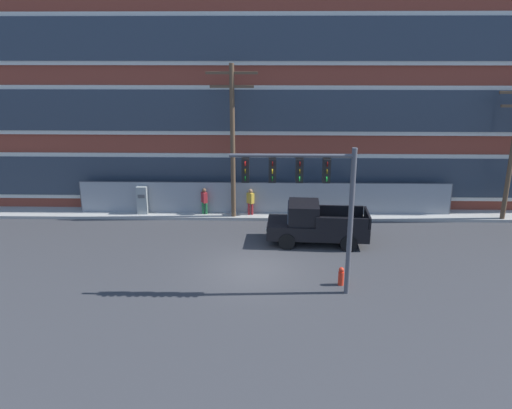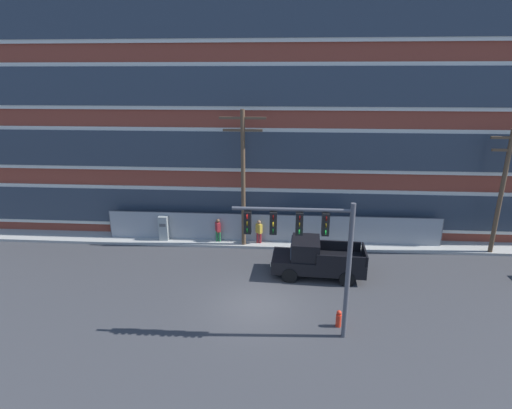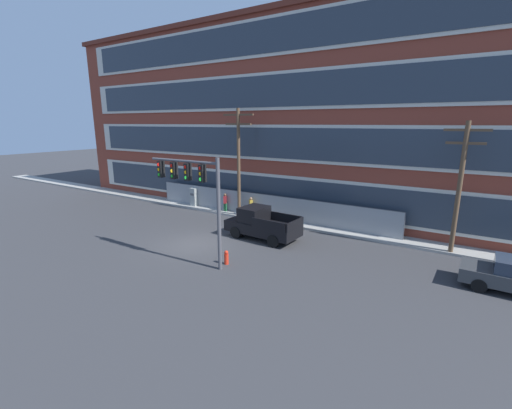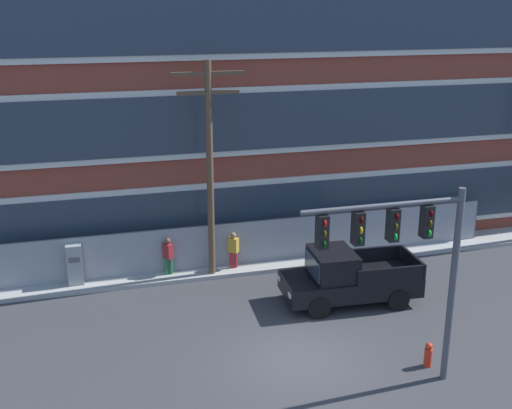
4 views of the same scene
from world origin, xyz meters
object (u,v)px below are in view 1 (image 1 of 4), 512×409
Objects in this scene: traffic_signal_mast at (310,188)px; utility_pole_near_corner at (233,135)px; pedestrian_near_cabinet at (250,201)px; pickup_truck_black at (315,224)px; pedestrian_by_fence at (204,200)px; electrical_cabinet at (143,201)px; fire_hydrant at (341,276)px.

utility_pole_near_corner is (-3.50, 8.96, 0.46)m from traffic_signal_mast.
pickup_truck_black is at bearing -49.16° from pedestrian_near_cabinet.
pedestrian_by_fence is (-2.65, 0.07, 0.00)m from pedestrian_near_cabinet.
electrical_cabinet is at bearing 175.43° from utility_pole_near_corner.
utility_pole_near_corner is 10.59m from fire_hydrant.
electrical_cabinet reaches higher than pedestrian_near_cabinet.
fire_hydrant is (4.00, -8.54, -0.59)m from pedestrian_near_cabinet.
traffic_signal_mast is 3.45× the size of pedestrian_by_fence.
traffic_signal_mast is at bearing -154.23° from fire_hydrant.
pickup_truck_black is 10.36m from electrical_cabinet.
traffic_signal_mast is 7.48× the size of fire_hydrant.
electrical_cabinet reaches higher than pedestrian_by_fence.
traffic_signal_mast is 11.17m from pedestrian_by_fence.
pedestrian_near_cabinet is at bearing -1.27° from electrical_cabinet.
pedestrian_near_cabinet is 2.65m from pedestrian_by_fence.
utility_pole_near_corner is 5.07× the size of pedestrian_near_cabinet.
pedestrian_near_cabinet is 9.45m from fire_hydrant.
pedestrian_by_fence is (3.58, -0.07, 0.09)m from electrical_cabinet.
utility_pole_near_corner is at bearing -11.69° from pedestrian_by_fence.
pedestrian_by_fence is 2.17× the size of fire_hydrant.
traffic_signal_mast is 1.15× the size of pickup_truck_black.
traffic_signal_mast is at bearing -60.85° from pedestrian_by_fence.
utility_pole_near_corner is 4.19m from pedestrian_by_fence.
utility_pole_near_corner is (-4.28, 3.57, 3.83)m from pickup_truck_black.
utility_pole_near_corner reaches higher than pedestrian_near_cabinet.
traffic_signal_mast is 3.31× the size of electrical_cabinet.
pickup_truck_black is 4.77m from fire_hydrant.
pedestrian_by_fence is at bearing 178.53° from pedestrian_near_cabinet.
pedestrian_near_cabinet is (6.23, -0.14, 0.09)m from electrical_cabinet.
electrical_cabinet is (-8.77, 9.38, -3.45)m from traffic_signal_mast.
pickup_truck_black is at bearing -33.25° from pedestrian_by_fence.
traffic_signal_mast is at bearing -46.91° from electrical_cabinet.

